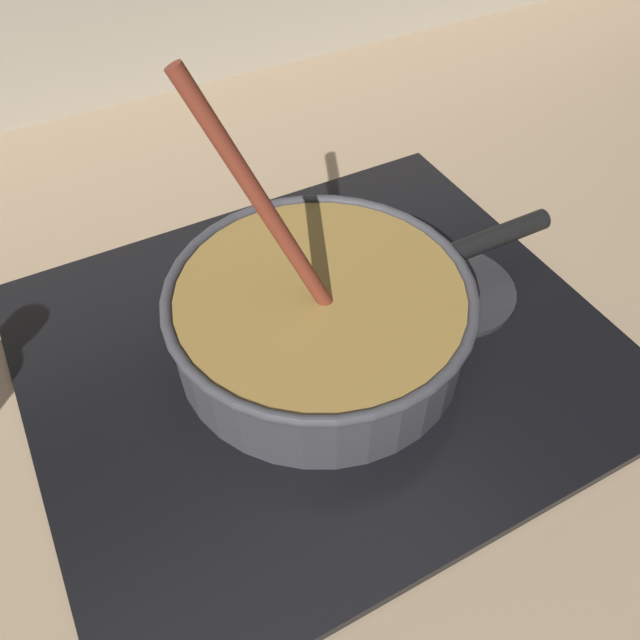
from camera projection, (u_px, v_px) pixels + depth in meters
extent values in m
cube|color=#9E8466|center=(449.00, 515.00, 0.55)|extent=(2.40, 1.60, 0.04)
cube|color=black|center=(320.00, 349.00, 0.64)|extent=(0.56, 0.48, 0.01)
torus|color=#592D0C|center=(320.00, 342.00, 0.64)|extent=(0.18, 0.18, 0.01)
cylinder|color=#262628|center=(452.00, 290.00, 0.69)|extent=(0.14, 0.14, 0.01)
cylinder|color=#38383D|center=(320.00, 320.00, 0.61)|extent=(0.28, 0.28, 0.07)
cylinder|color=olive|center=(320.00, 317.00, 0.61)|extent=(0.27, 0.27, 0.07)
torus|color=#38383D|center=(320.00, 293.00, 0.59)|extent=(0.29, 0.29, 0.01)
cylinder|color=black|center=(495.00, 237.00, 0.66)|extent=(0.13, 0.02, 0.02)
cylinder|color=#E5CC7A|center=(311.00, 302.00, 0.59)|extent=(0.03, 0.03, 0.01)
cylinder|color=#EDD88C|center=(294.00, 233.00, 0.66)|extent=(0.03, 0.03, 0.01)
cylinder|color=#EDD88C|center=(330.00, 266.00, 0.62)|extent=(0.03, 0.03, 0.01)
cylinder|color=beige|center=(335.00, 370.00, 0.54)|extent=(0.03, 0.03, 0.01)
cylinder|color=maroon|center=(265.00, 209.00, 0.51)|extent=(0.11, 0.08, 0.24)
cube|color=brown|center=(333.00, 313.00, 0.59)|extent=(0.05, 0.05, 0.01)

